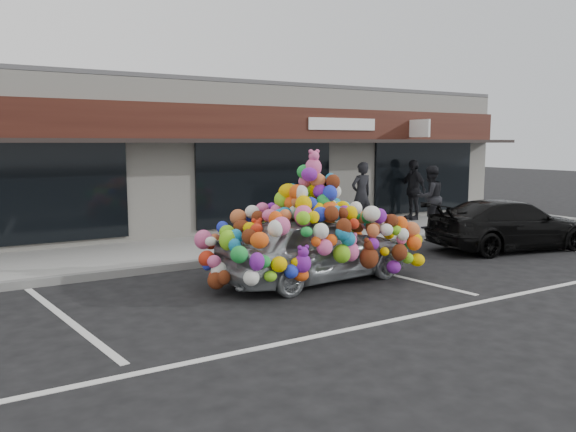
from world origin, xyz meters
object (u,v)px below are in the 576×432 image
pedestrian_a (361,194)px  pedestrian_b (430,197)px  toy_car (314,239)px  black_sedan (510,225)px  pedestrian_c (413,190)px

pedestrian_a → pedestrian_b: (1.48, -1.29, -0.04)m
pedestrian_a → pedestrian_b: pedestrian_a is taller
toy_car → black_sedan: toy_car is taller
pedestrian_b → pedestrian_c: size_ratio=0.94×
toy_car → pedestrian_c: 8.29m
pedestrian_a → black_sedan: bearing=108.2°
pedestrian_a → pedestrian_c: 2.39m
black_sedan → pedestrian_c: pedestrian_c is taller
black_sedan → pedestrian_c: (0.95, 4.45, 0.50)m
pedestrian_c → toy_car: bearing=-52.4°
toy_car → pedestrian_b: size_ratio=2.32×
pedestrian_b → toy_car: bearing=30.2°
toy_car → pedestrian_c: size_ratio=2.18×
pedestrian_a → pedestrian_b: 1.96m
black_sedan → pedestrian_a: pedestrian_a is taller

